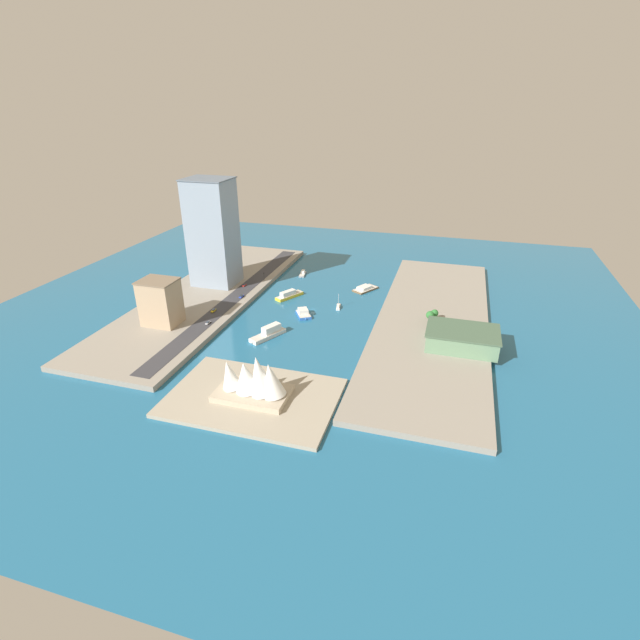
{
  "coord_description": "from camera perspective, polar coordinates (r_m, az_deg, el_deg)",
  "views": [
    {
      "loc": [
        -89.47,
        284.84,
        134.4
      ],
      "look_at": [
        -11.17,
        20.21,
        2.86
      ],
      "focal_mm": 26.25,
      "sensor_mm": 36.0,
      "label": 1
    }
  ],
  "objects": [
    {
      "name": "quay_west",
      "position": [
        314.35,
        13.5,
        -0.25
      ],
      "size": [
        70.0,
        240.0,
        3.27
      ],
      "primitive_type": "cube",
      "color": "gray",
      "rests_on": "ground_plane"
    },
    {
      "name": "ferry_white_commuter",
      "position": [
        291.47,
        -6.25,
        -1.57
      ],
      "size": [
        17.3,
        25.78,
        6.98
      ],
      "color": "silver",
      "rests_on": "ground_plane"
    },
    {
      "name": "opera_landmark",
      "position": [
        229.28,
        -8.06,
        -7.26
      ],
      "size": [
        35.95,
        22.04,
        23.23
      ],
      "color": "#BCAD93",
      "rests_on": "peninsula_point"
    },
    {
      "name": "park_tree_cluster",
      "position": [
        305.84,
        13.71,
        0.48
      ],
      "size": [
        11.21,
        20.03,
        8.8
      ],
      "color": "brown",
      "rests_on": "quay_west"
    },
    {
      "name": "peninsula_point",
      "position": [
        235.43,
        -8.18,
        -9.33
      ],
      "size": [
        82.38,
        55.84,
        2.0
      ],
      "primitive_type": "cube",
      "color": "#A89E89",
      "rests_on": "ground_plane"
    },
    {
      "name": "quay_east",
      "position": [
        357.86,
        -13.49,
        2.97
      ],
      "size": [
        70.0,
        240.0,
        3.27
      ],
      "primitive_type": "cube",
      "color": "gray",
      "rests_on": "ground_plane"
    },
    {
      "name": "ferry_yellow_fast",
      "position": [
        348.03,
        -3.79,
        3.08
      ],
      "size": [
        16.62,
        23.28,
        5.47
      ],
      "color": "yellow",
      "rests_on": "ground_plane"
    },
    {
      "name": "sedan_silver",
      "position": [
        307.59,
        -13.5,
        -0.32
      ],
      "size": [
        1.94,
        4.4,
        1.47
      ],
      "color": "black",
      "rests_on": "road_strip"
    },
    {
      "name": "traffic_light_waterfront",
      "position": [
        373.35,
        -6.85,
        5.45
      ],
      "size": [
        0.36,
        0.36,
        6.5
      ],
      "color": "black",
      "rests_on": "quay_east"
    },
    {
      "name": "ground_plane",
      "position": [
        327.41,
        -0.87,
        1.25
      ],
      "size": [
        440.0,
        440.0,
        0.0
      ],
      "primitive_type": "plane",
      "color": "#23668E"
    },
    {
      "name": "pickup_red",
      "position": [
        364.81,
        -9.22,
        4.23
      ],
      "size": [
        1.85,
        4.61,
        1.54
      ],
      "color": "black",
      "rests_on": "road_strip"
    },
    {
      "name": "barge_flat_brown",
      "position": [
        362.83,
        5.52,
        3.84
      ],
      "size": [
        18.62,
        22.26,
        3.43
      ],
      "color": "brown",
      "rests_on": "ground_plane"
    },
    {
      "name": "sailboat_small_white",
      "position": [
        330.6,
        2.25,
        1.64
      ],
      "size": [
        4.39,
        11.52,
        10.42
      ],
      "color": "white",
      "rests_on": "ground_plane"
    },
    {
      "name": "catamaran_blue",
      "position": [
        318.06,
        -2.05,
        0.83
      ],
      "size": [
        14.34,
        16.43,
        4.76
      ],
      "color": "blue",
      "rests_on": "ground_plane"
    },
    {
      "name": "yacht_sleek_gray",
      "position": [
        393.33,
        -2.12,
        5.67
      ],
      "size": [
        5.84,
        13.83,
        3.46
      ],
      "color": "#999EA3",
      "rests_on": "ground_plane"
    },
    {
      "name": "terminal_long_green",
      "position": [
        282.51,
        16.92,
        -2.13
      ],
      "size": [
        41.12,
        28.78,
        10.8
      ],
      "color": "slate",
      "rests_on": "quay_west"
    },
    {
      "name": "road_strip",
      "position": [
        346.88,
        -10.22,
        2.86
      ],
      "size": [
        12.07,
        228.0,
        0.15
      ],
      "primitive_type": "cube",
      "color": "#38383D",
      "rests_on": "quay_east"
    },
    {
      "name": "hatchback_blue",
      "position": [
        344.14,
        -9.56,
        2.88
      ],
      "size": [
        2.06,
        5.04,
        1.58
      ],
      "color": "black",
      "rests_on": "road_strip"
    },
    {
      "name": "apartment_midrise_tan",
      "position": [
        311.39,
        -18.88,
        2.09
      ],
      "size": [
        22.73,
        18.78,
        29.3
      ],
      "color": "tan",
      "rests_on": "quay_east"
    },
    {
      "name": "taxi_yellow_cab",
      "position": [
        324.68,
        -12.85,
        1.16
      ],
      "size": [
        2.12,
        5.04,
        1.51
      ],
      "color": "black",
      "rests_on": "road_strip"
    },
    {
      "name": "tower_tall_glass",
      "position": [
        364.53,
        -12.95,
        10.32
      ],
      "size": [
        33.21,
        28.43,
        79.33
      ],
      "color": "#8C9EB2",
      "rests_on": "quay_east"
    }
  ]
}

